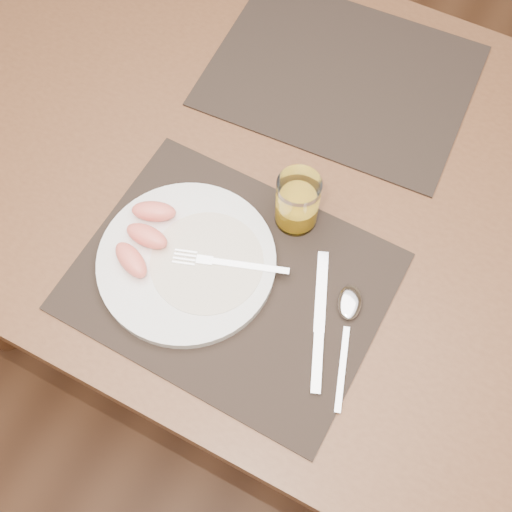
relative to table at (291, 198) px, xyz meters
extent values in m
plane|color=#55321D|center=(0.00, 0.00, -0.67)|extent=(5.00, 5.00, 0.00)
cube|color=brown|center=(0.00, 0.00, 0.06)|extent=(1.40, 0.90, 0.04)
cylinder|color=brown|center=(-0.62, 0.37, -0.31)|extent=(0.06, 0.06, 0.71)
cube|color=black|center=(0.00, -0.22, 0.09)|extent=(0.46, 0.36, 0.00)
cube|color=black|center=(-0.01, 0.22, 0.09)|extent=(0.47, 0.37, 0.00)
cylinder|color=white|center=(-0.07, -0.23, 0.10)|extent=(0.27, 0.27, 0.02)
cylinder|color=white|center=(-0.04, -0.22, 0.10)|extent=(0.17, 0.17, 0.00)
cube|color=silver|center=(0.02, -0.19, 0.11)|extent=(0.11, 0.05, 0.00)
cube|color=silver|center=(-0.04, -0.22, 0.11)|extent=(0.03, 0.02, 0.00)
cube|color=silver|center=(-0.07, -0.23, 0.11)|extent=(0.04, 0.03, 0.00)
cube|color=silver|center=(0.13, -0.17, 0.09)|extent=(0.06, 0.13, 0.00)
cube|color=silver|center=(0.17, -0.28, 0.09)|extent=(0.05, 0.09, 0.01)
cube|color=silver|center=(0.21, -0.27, 0.09)|extent=(0.05, 0.12, 0.00)
ellipsoid|color=silver|center=(0.18, -0.17, 0.09)|extent=(0.05, 0.07, 0.01)
cylinder|color=white|center=(0.04, -0.08, 0.14)|extent=(0.07, 0.07, 0.10)
cylinder|color=#EBA513|center=(0.04, -0.08, 0.11)|extent=(0.06, 0.06, 0.04)
ellipsoid|color=#FF7D68|center=(-0.14, -0.27, 0.12)|extent=(0.08, 0.06, 0.03)
ellipsoid|color=#FF7D68|center=(-0.14, -0.23, 0.12)|extent=(0.07, 0.03, 0.03)
ellipsoid|color=#FF7D68|center=(-0.15, -0.18, 0.12)|extent=(0.08, 0.06, 0.03)
camera|label=1|loc=(0.22, -0.54, 0.97)|focal=45.00mm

